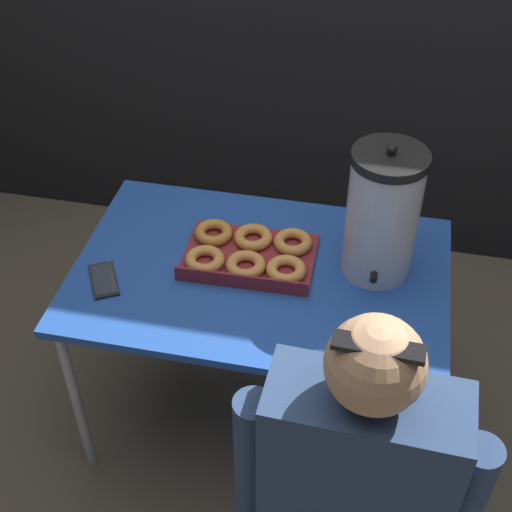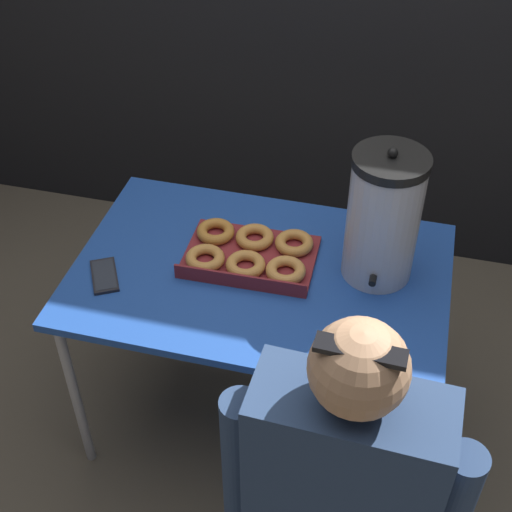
% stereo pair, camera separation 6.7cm
% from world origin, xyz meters
% --- Properties ---
extents(ground_plane, '(12.00, 12.00, 0.00)m').
position_xyz_m(ground_plane, '(0.00, 0.00, 0.00)').
color(ground_plane, brown).
extents(folding_table, '(1.16, 0.76, 0.72)m').
position_xyz_m(folding_table, '(0.00, 0.00, 0.67)').
color(folding_table, '#1E479E').
rests_on(folding_table, ground).
extents(donut_box, '(0.43, 0.31, 0.05)m').
position_xyz_m(donut_box, '(-0.05, 0.05, 0.74)').
color(donut_box, maroon).
rests_on(donut_box, folding_table).
extents(coffee_urn, '(0.22, 0.25, 0.45)m').
position_xyz_m(coffee_urn, '(0.35, 0.09, 0.93)').
color(coffee_urn, '#B7B7BC').
rests_on(coffee_urn, folding_table).
extents(cell_phone, '(0.14, 0.17, 0.01)m').
position_xyz_m(cell_phone, '(-0.46, -0.14, 0.72)').
color(cell_phone, black).
rests_on(cell_phone, folding_table).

